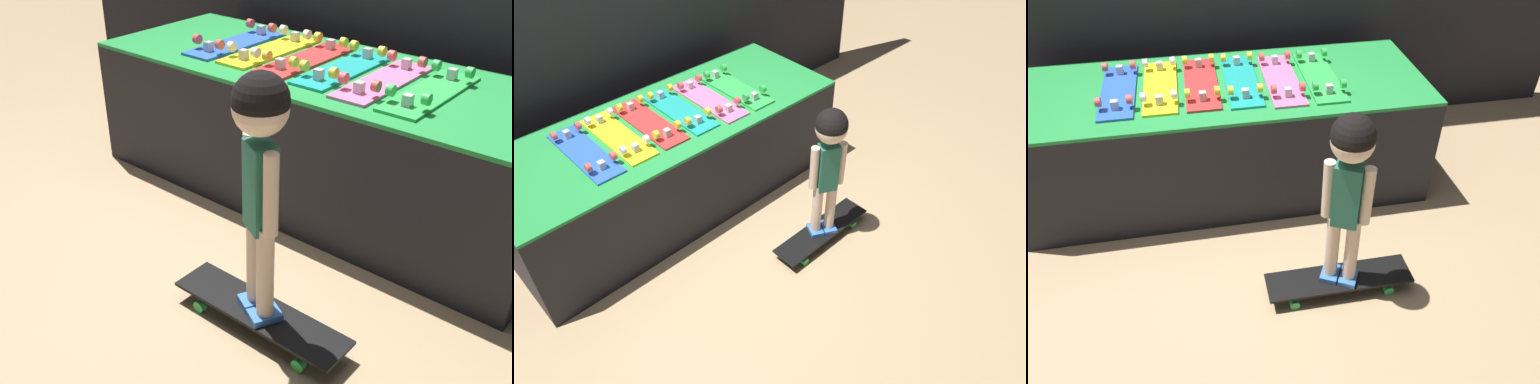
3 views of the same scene
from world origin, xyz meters
The scene contains 10 objects.
ground_plane centered at (0.00, 0.00, 0.00)m, with size 16.00×16.00×0.00m, color tan.
display_rack centered at (0.00, 0.57, 0.36)m, with size 2.49×0.94×0.73m.
skateboard_blue_on_rack centered at (-0.60, 0.58, 0.74)m, with size 0.20×0.68×0.09m.
skateboard_yellow_on_rack centered at (-0.36, 0.59, 0.74)m, with size 0.20×0.68×0.09m.
skateboard_red_on_rack centered at (-0.12, 0.59, 0.74)m, with size 0.20×0.68×0.09m.
skateboard_teal_on_rack centered at (0.12, 0.58, 0.74)m, with size 0.20×0.68×0.09m.
skateboard_pink_on_rack centered at (0.36, 0.55, 0.74)m, with size 0.20×0.68×0.09m.
skateboard_green_on_rack centered at (0.60, 0.54, 0.74)m, with size 0.20×0.68×0.09m.
skateboard_on_floor centered at (0.48, -0.51, 0.07)m, with size 0.78×0.20×0.09m.
child centered at (0.48, -0.51, 0.78)m, with size 0.22×0.20×0.99m.
Camera 1 is at (1.64, -1.92, 1.68)m, focal length 42.00 mm.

